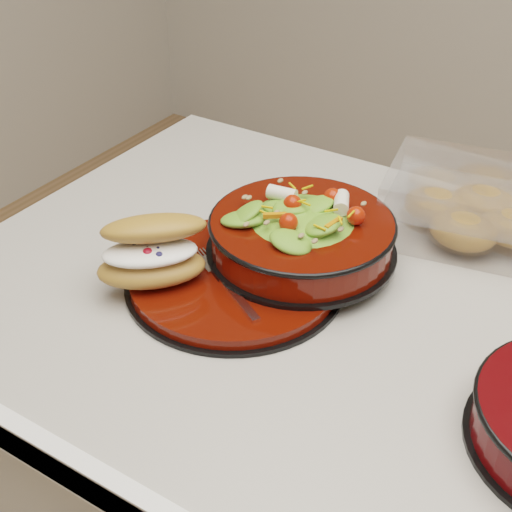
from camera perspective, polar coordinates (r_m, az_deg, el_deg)
The scene contains 5 objects.
dinner_plate at distance 0.92m, azimuth -1.71°, elevation -1.79°, with size 0.28×0.28×0.02m.
salad_bowl at distance 0.93m, azimuth 3.70°, elevation 2.27°, with size 0.25×0.25×0.10m.
croissant at distance 0.89m, azimuth -8.21°, elevation 0.34°, with size 0.15×0.16×0.08m.
fork at distance 0.89m, azimuth -2.36°, elevation -2.28°, with size 0.14×0.09×0.00m.
pastry_box at distance 1.05m, azimuth 17.16°, elevation 3.68°, with size 0.27×0.22×0.09m.
Camera 1 is at (0.17, -0.65, 1.45)m, focal length 50.00 mm.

